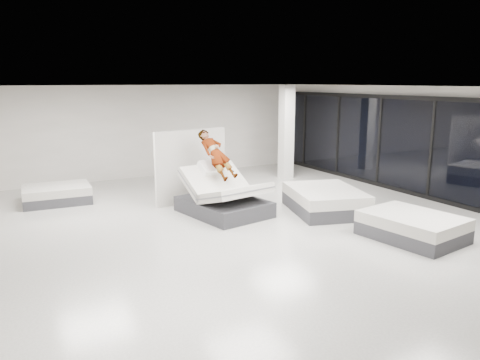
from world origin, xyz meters
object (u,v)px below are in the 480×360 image
Objects in this scene: hero_bed at (224,198)px; remote at (232,171)px; flat_bed_left_far at (57,194)px; divider_panel at (191,166)px; column at (286,132)px; flat_bed_right_far at (325,200)px; person at (216,163)px; flat_bed_right_near at (412,227)px.

hero_bed is 17.49× the size of remote.
flat_bed_left_far is at bearing 129.30° from remote.
column is at bearing 10.68° from divider_panel.
hero_bed is 2.63m from flat_bed_right_far.
person reaches higher than flat_bed_right_near.
divider_panel is at bearing -26.36° from flat_bed_left_far.
person is 11.32× the size of remote.
person is 0.50× the size of column.
flat_bed_right_near is (2.71, -3.64, -0.15)m from hero_bed.
flat_bed_right_far is at bearing 96.56° from flat_bed_right_near.
person is 4.72m from flat_bed_left_far.
person is at bearing -145.33° from column.
flat_bed_right_near is 0.67× the size of column.
divider_panel is 3.79m from flat_bed_right_far.
divider_panel is 1.04× the size of flat_bed_right_near.
column reaches higher than flat_bed_left_far.
flat_bed_left_far is (-3.54, 2.94, -1.05)m from person.
remote reaches higher than flat_bed_left_far.
flat_bed_right_far is 1.40× the size of flat_bed_left_far.
flat_bed_right_near is 9.33m from flat_bed_left_far.
flat_bed_right_near is 1.16× the size of flat_bed_left_far.
divider_panel reaches higher than flat_bed_right_far.
flat_bed_left_far is 7.68m from column.
hero_bed reaches higher than flat_bed_right_far.
flat_bed_left_far is 0.58× the size of column.
flat_bed_right_far is at bearing -110.58° from column.
flat_bed_right_far is 4.61m from column.
flat_bed_left_far is at bearing 137.90° from hero_bed.
person is 4.93m from flat_bed_right_near.
person is at bearing -91.54° from divider_panel.
remote is 4.87m from column.
hero_bed is 1.70m from divider_panel.
divider_panel is at bearing 135.06° from flat_bed_right_far.
flat_bed_right_far is at bearing -35.60° from flat_bed_left_far.
flat_bed_left_far is (-3.59, 3.25, -0.18)m from hero_bed.
flat_bed_right_far reaches higher than flat_bed_right_near.
flat_bed_left_far is (-6.30, 6.89, -0.03)m from flat_bed_right_near.
divider_panel is at bearing 87.26° from person.
flat_bed_right_far is at bearing -54.09° from divider_panel.
flat_bed_left_far is at bearing 129.95° from person.
flat_bed_right_far is 1.20× the size of flat_bed_right_near.
hero_bed is at bearing -142.06° from column.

